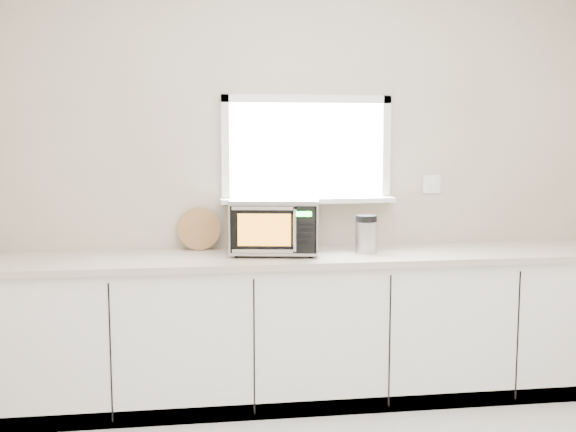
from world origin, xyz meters
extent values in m
cube|color=beige|center=(0.00, 2.00, 1.35)|extent=(4.00, 0.02, 2.70)
cube|color=white|center=(0.00, 1.99, 1.55)|extent=(1.00, 0.02, 0.60)
cube|color=white|center=(0.00, 1.92, 1.23)|extent=(1.12, 0.16, 0.03)
cube|color=white|center=(0.00, 1.97, 1.88)|extent=(1.10, 0.04, 0.05)
cube|color=white|center=(0.00, 1.97, 1.23)|extent=(1.10, 0.04, 0.05)
cube|color=white|center=(-0.53, 1.97, 1.55)|extent=(0.05, 0.04, 0.70)
cube|color=white|center=(0.53, 1.97, 1.55)|extent=(0.05, 0.04, 0.70)
cube|color=white|center=(0.85, 1.99, 1.32)|extent=(0.12, 0.01, 0.12)
cube|color=white|center=(0.00, 1.70, 0.44)|extent=(3.92, 0.60, 0.88)
cube|color=beige|center=(0.00, 1.69, 0.90)|extent=(3.92, 0.64, 0.04)
cylinder|color=black|center=(-0.48, 1.63, 0.93)|extent=(0.03, 0.03, 0.02)
cylinder|color=black|center=(-0.43, 1.94, 0.93)|extent=(0.03, 0.03, 0.02)
cylinder|color=black|center=(-0.04, 1.56, 0.93)|extent=(0.03, 0.03, 0.02)
cylinder|color=black|center=(0.01, 1.87, 0.93)|extent=(0.03, 0.03, 0.02)
cube|color=#AEB0B5|center=(-0.23, 1.75, 1.09)|extent=(0.59, 0.49, 0.32)
cube|color=black|center=(-0.27, 1.55, 1.09)|extent=(0.50, 0.10, 0.28)
cube|color=#FF9E26|center=(-0.32, 1.55, 1.09)|extent=(0.31, 0.06, 0.19)
cylinder|color=silver|center=(-0.15, 1.50, 1.09)|extent=(0.02, 0.02, 0.25)
cube|color=black|center=(-0.09, 1.51, 1.09)|extent=(0.13, 0.03, 0.27)
cube|color=#19FF33|center=(-0.10, 1.51, 1.19)|extent=(0.09, 0.02, 0.03)
cube|color=silver|center=(-0.23, 1.75, 1.26)|extent=(0.59, 0.49, 0.01)
cube|color=#412417|center=(-0.34, 1.72, 1.04)|extent=(0.13, 0.21, 0.24)
cube|color=black|center=(-0.37, 1.68, 1.14)|extent=(0.02, 0.04, 0.09)
cube|color=black|center=(-0.34, 1.67, 1.15)|extent=(0.02, 0.04, 0.09)
cube|color=black|center=(-0.32, 1.67, 1.13)|extent=(0.02, 0.04, 0.09)
cube|color=black|center=(-0.36, 1.68, 1.17)|extent=(0.02, 0.04, 0.09)
cube|color=black|center=(-0.32, 1.67, 1.17)|extent=(0.02, 0.04, 0.09)
cylinder|color=#956339|center=(-0.70, 1.94, 1.05)|extent=(0.27, 0.06, 0.27)
cylinder|color=#AEB0B5|center=(0.33, 1.70, 1.02)|extent=(0.14, 0.14, 0.19)
cylinder|color=black|center=(0.33, 1.70, 1.13)|extent=(0.14, 0.14, 0.05)
camera|label=1|loc=(-0.73, -2.32, 1.63)|focal=42.00mm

